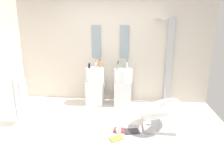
{
  "coord_description": "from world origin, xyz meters",
  "views": [
    {
      "loc": [
        0.54,
        -3.15,
        1.95
      ],
      "look_at": [
        0.15,
        0.55,
        0.95
      ],
      "focal_mm": 31.39,
      "sensor_mm": 36.0,
      "label": 1
    }
  ],
  "objects_px": {
    "lounge_chair": "(159,111)",
    "soap_bottle_green": "(118,65)",
    "soap_bottle_white": "(96,64)",
    "pedestal_sink_left": "(95,86)",
    "shower_column": "(168,60)",
    "pedestal_sink_right": "(123,87)",
    "magazine_red": "(122,130)",
    "towel_rack": "(22,95)",
    "soap_bottle_clear": "(127,65)",
    "soap_bottle_black": "(89,66)",
    "soap_bottle_amber": "(100,64)",
    "soap_bottle_grey": "(117,67)",
    "magazine_ochre": "(116,139)",
    "coffee_mug": "(118,131)",
    "magazine_charcoal": "(132,131)"
  },
  "relations": [
    {
      "from": "lounge_chair",
      "to": "soap_bottle_green",
      "type": "bearing_deg",
      "value": 126.68
    },
    {
      "from": "soap_bottle_white",
      "to": "pedestal_sink_left",
      "type": "bearing_deg",
      "value": -94.17
    },
    {
      "from": "lounge_chair",
      "to": "shower_column",
      "type": "bearing_deg",
      "value": 75.47
    },
    {
      "from": "pedestal_sink_right",
      "to": "magazine_red",
      "type": "xyz_separation_m",
      "value": [
        0.04,
        -1.23,
        -0.44
      ]
    },
    {
      "from": "towel_rack",
      "to": "magazine_red",
      "type": "relative_size",
      "value": 3.26
    },
    {
      "from": "lounge_chair",
      "to": "soap_bottle_clear",
      "type": "distance_m",
      "value": 1.43
    },
    {
      "from": "shower_column",
      "to": "towel_rack",
      "type": "xyz_separation_m",
      "value": [
        -2.91,
        -1.42,
        -0.45
      ]
    },
    {
      "from": "pedestal_sink_left",
      "to": "soap_bottle_black",
      "type": "height_order",
      "value": "soap_bottle_black"
    },
    {
      "from": "pedestal_sink_right",
      "to": "towel_rack",
      "type": "bearing_deg",
      "value": -147.41
    },
    {
      "from": "shower_column",
      "to": "magazine_red",
      "type": "bearing_deg",
      "value": -124.61
    },
    {
      "from": "pedestal_sink_left",
      "to": "pedestal_sink_right",
      "type": "xyz_separation_m",
      "value": [
        0.68,
        0.0,
        0.0
      ]
    },
    {
      "from": "soap_bottle_amber",
      "to": "soap_bottle_grey",
      "type": "height_order",
      "value": "soap_bottle_amber"
    },
    {
      "from": "soap_bottle_green",
      "to": "soap_bottle_grey",
      "type": "bearing_deg",
      "value": -93.75
    },
    {
      "from": "pedestal_sink_left",
      "to": "soap_bottle_amber",
      "type": "bearing_deg",
      "value": 41.96
    },
    {
      "from": "towel_rack",
      "to": "soap_bottle_grey",
      "type": "height_order",
      "value": "soap_bottle_grey"
    },
    {
      "from": "soap_bottle_white",
      "to": "soap_bottle_grey",
      "type": "bearing_deg",
      "value": -18.98
    },
    {
      "from": "pedestal_sink_left",
      "to": "magazine_ochre",
      "type": "xyz_separation_m",
      "value": [
        0.64,
        -1.5,
        -0.44
      ]
    },
    {
      "from": "soap_bottle_black",
      "to": "magazine_red",
      "type": "bearing_deg",
      "value": -55.33
    },
    {
      "from": "pedestal_sink_right",
      "to": "coffee_mug",
      "type": "height_order",
      "value": "pedestal_sink_right"
    },
    {
      "from": "soap_bottle_green",
      "to": "soap_bottle_black",
      "type": "xyz_separation_m",
      "value": [
        -0.69,
        -0.09,
        -0.02
      ]
    },
    {
      "from": "soap_bottle_grey",
      "to": "shower_column",
      "type": "bearing_deg",
      "value": 14.29
    },
    {
      "from": "shower_column",
      "to": "lounge_chair",
      "type": "xyz_separation_m",
      "value": [
        -0.33,
        -1.28,
        -0.73
      ]
    },
    {
      "from": "coffee_mug",
      "to": "magazine_red",
      "type": "bearing_deg",
      "value": 49.86
    },
    {
      "from": "pedestal_sink_right",
      "to": "soap_bottle_green",
      "type": "height_order",
      "value": "soap_bottle_green"
    },
    {
      "from": "magazine_charcoal",
      "to": "soap_bottle_white",
      "type": "distance_m",
      "value": 1.88
    },
    {
      "from": "shower_column",
      "to": "magazine_ochre",
      "type": "height_order",
      "value": "shower_column"
    },
    {
      "from": "soap_bottle_white",
      "to": "soap_bottle_black",
      "type": "relative_size",
      "value": 1.24
    },
    {
      "from": "soap_bottle_amber",
      "to": "soap_bottle_clear",
      "type": "bearing_deg",
      "value": -2.07
    },
    {
      "from": "magazine_charcoal",
      "to": "soap_bottle_white",
      "type": "height_order",
      "value": "soap_bottle_white"
    },
    {
      "from": "towel_rack",
      "to": "magazine_red",
      "type": "height_order",
      "value": "towel_rack"
    },
    {
      "from": "pedestal_sink_right",
      "to": "soap_bottle_amber",
      "type": "bearing_deg",
      "value": 170.02
    },
    {
      "from": "lounge_chair",
      "to": "coffee_mug",
      "type": "relative_size",
      "value": 12.06
    },
    {
      "from": "towel_rack",
      "to": "soap_bottle_grey",
      "type": "bearing_deg",
      "value": 33.06
    },
    {
      "from": "soap_bottle_grey",
      "to": "soap_bottle_green",
      "type": "distance_m",
      "value": 0.16
    },
    {
      "from": "coffee_mug",
      "to": "soap_bottle_amber",
      "type": "distance_m",
      "value": 1.77
    },
    {
      "from": "magazine_charcoal",
      "to": "soap_bottle_green",
      "type": "xyz_separation_m",
      "value": [
        -0.35,
        1.34,
        0.95
      ]
    },
    {
      "from": "soap_bottle_grey",
      "to": "soap_bottle_black",
      "type": "relative_size",
      "value": 1.17
    },
    {
      "from": "coffee_mug",
      "to": "magazine_charcoal",
      "type": "bearing_deg",
      "value": 12.55
    },
    {
      "from": "coffee_mug",
      "to": "soap_bottle_grey",
      "type": "height_order",
      "value": "soap_bottle_grey"
    },
    {
      "from": "soap_bottle_white",
      "to": "magazine_charcoal",
      "type": "bearing_deg",
      "value": -56.75
    },
    {
      "from": "magazine_charcoal",
      "to": "coffee_mug",
      "type": "xyz_separation_m",
      "value": [
        -0.24,
        -0.05,
        0.03
      ]
    },
    {
      "from": "magazine_charcoal",
      "to": "soap_bottle_amber",
      "type": "height_order",
      "value": "soap_bottle_amber"
    },
    {
      "from": "soap_bottle_grey",
      "to": "lounge_chair",
      "type": "bearing_deg",
      "value": -48.7
    },
    {
      "from": "soap_bottle_amber",
      "to": "soap_bottle_white",
      "type": "xyz_separation_m",
      "value": [
        -0.1,
        0.02,
        -0.02
      ]
    },
    {
      "from": "magazine_red",
      "to": "soap_bottle_black",
      "type": "relative_size",
      "value": 2.27
    },
    {
      "from": "lounge_chair",
      "to": "soap_bottle_grey",
      "type": "xyz_separation_m",
      "value": [
        -0.86,
        0.97,
        0.61
      ]
    },
    {
      "from": "coffee_mug",
      "to": "soap_bottle_black",
      "type": "xyz_separation_m",
      "value": [
        -0.79,
        1.3,
        0.9
      ]
    },
    {
      "from": "pedestal_sink_right",
      "to": "towel_rack",
      "type": "distance_m",
      "value": 2.21
    },
    {
      "from": "pedestal_sink_right",
      "to": "lounge_chair",
      "type": "bearing_deg",
      "value": -55.24
    },
    {
      "from": "towel_rack",
      "to": "coffee_mug",
      "type": "xyz_separation_m",
      "value": [
        1.84,
        -0.11,
        -0.58
      ]
    }
  ]
}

